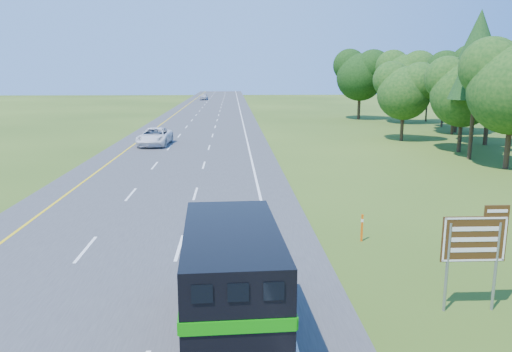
# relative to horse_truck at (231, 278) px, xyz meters

# --- Properties ---
(road) EXTENTS (15.00, 260.00, 0.04)m
(road) POSITION_rel_horse_truck_xyz_m (-3.90, 46.05, -1.72)
(road) COLOR #38383A
(road) RESTS_ON ground
(lane_markings) EXTENTS (11.15, 260.00, 0.01)m
(lane_markings) POSITION_rel_horse_truck_xyz_m (-3.90, 46.05, -1.70)
(lane_markings) COLOR yellow
(lane_markings) RESTS_ON road
(horse_truck) EXTENTS (2.56, 7.29, 3.18)m
(horse_truck) POSITION_rel_horse_truck_xyz_m (0.00, 0.00, 0.00)
(horse_truck) COLOR black
(horse_truck) RESTS_ON road
(white_suv) EXTENTS (2.98, 6.00, 1.63)m
(white_suv) POSITION_rel_horse_truck_xyz_m (-7.28, 35.83, -0.89)
(white_suv) COLOR white
(white_suv) RESTS_ON road
(far_car) EXTENTS (2.03, 4.41, 1.46)m
(far_car) POSITION_rel_horse_truck_xyz_m (-6.92, 116.17, -0.97)
(far_car) COLOR #B4B4BB
(far_car) RESTS_ON road
(exit_sign) EXTENTS (1.88, 0.10, 3.19)m
(exit_sign) POSITION_rel_horse_truck_xyz_m (6.96, 1.36, 0.33)
(exit_sign) COLOR gray
(exit_sign) RESTS_ON ground
(delineator) EXTENTS (0.09, 0.05, 1.15)m
(delineator) POSITION_rel_horse_truck_xyz_m (5.37, 7.57, -1.12)
(delineator) COLOR #EC560C
(delineator) RESTS_ON ground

